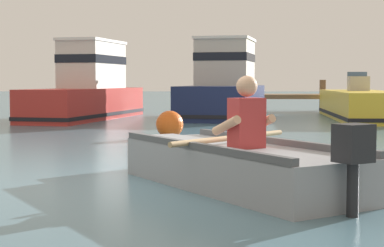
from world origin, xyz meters
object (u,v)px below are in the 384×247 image
moored_boat_navy (224,88)px  rowboat_with_person (234,164)px  moored_boat_yellow (361,106)px  mooring_buoy (170,124)px  moored_boat_red (88,90)px

moored_boat_navy → rowboat_with_person: bearing=-91.2°
moored_boat_navy → moored_boat_yellow: (4.08, -0.39, -0.50)m
moored_boat_yellow → moored_boat_navy: bearing=174.6°
rowboat_with_person → moored_boat_yellow: size_ratio=0.53×
mooring_buoy → rowboat_with_person: bearing=-80.1°
moored_boat_navy → mooring_buoy: moored_boat_navy is taller
moored_boat_red → mooring_buoy: size_ratio=11.23×
moored_boat_red → mooring_buoy: moored_boat_red is taller
mooring_buoy → moored_boat_red: bearing=113.8°
moored_boat_yellow → mooring_buoy: 8.36m
moored_boat_navy → moored_boat_yellow: bearing=-5.4°
rowboat_with_person → moored_boat_navy: (0.27, 12.58, 0.65)m
rowboat_with_person → moored_boat_yellow: moored_boat_yellow is taller
moored_boat_navy → mooring_buoy: (-1.28, -6.81, -0.63)m
moored_boat_navy → mooring_buoy: 6.95m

